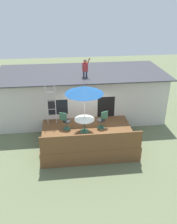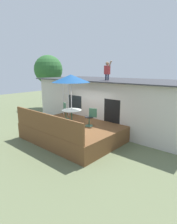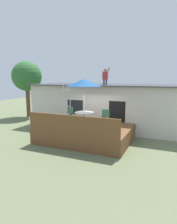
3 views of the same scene
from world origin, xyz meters
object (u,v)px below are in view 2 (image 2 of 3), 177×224
object	(u,v)px
patio_table	(72,113)
patio_chair_left	(65,111)
patio_umbrella	(71,78)
step_ladder	(66,97)
person_figure	(107,70)
backyard_tree	(48,70)
patio_chair_right	(91,117)

from	to	relation	value
patio_table	patio_chair_left	world-z (taller)	patio_chair_left
patio_table	patio_umbrella	size ratio (longest dim) A/B	0.41
patio_umbrella	step_ladder	distance (m)	2.41
person_figure	patio_chair_left	world-z (taller)	person_figure
step_ladder	person_figure	distance (m)	3.01
backyard_tree	patio_chair_right	bearing A→B (deg)	-24.51
person_figure	patio_umbrella	bearing A→B (deg)	-97.11
patio_chair_left	backyard_tree	distance (m)	7.65
patio_chair_left	person_figure	bearing A→B (deg)	83.47
patio_table	patio_chair_left	distance (m)	1.08
backyard_tree	patio_chair_left	bearing A→B (deg)	-30.23
step_ladder	patio_chair_right	world-z (taller)	step_ladder
patio_umbrella	backyard_tree	bearing A→B (deg)	150.53
step_ladder	backyard_tree	distance (m)	6.52
patio_table	person_figure	size ratio (longest dim) A/B	0.94
patio_umbrella	person_figure	size ratio (longest dim) A/B	2.29
patio_chair_left	backyard_tree	bearing A→B (deg)	174.10
patio_chair_right	step_ladder	bearing A→B (deg)	-35.62
step_ladder	patio_chair_right	size ratio (longest dim) A/B	2.39
person_figure	patio_chair_right	bearing A→B (deg)	-73.62
patio_table	backyard_tree	distance (m)	8.64
step_ladder	patio_chair_left	distance (m)	1.20
person_figure	patio_chair_right	world-z (taller)	person_figure
patio_umbrella	patio_chair_left	distance (m)	2.17
patio_table	step_ladder	distance (m)	2.12
patio_table	person_figure	distance (m)	3.42
patio_umbrella	step_ladder	world-z (taller)	patio_umbrella
step_ladder	person_figure	bearing A→B (deg)	35.89
patio_chair_left	patio_chair_right	world-z (taller)	same
step_ladder	backyard_tree	xyz separation A→B (m)	(-5.58, 2.97, 1.60)
step_ladder	patio_chair_left	bearing A→B (deg)	-44.00
patio_umbrella	backyard_tree	distance (m)	8.38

